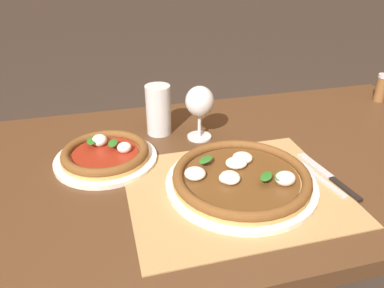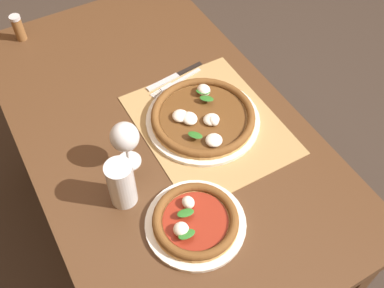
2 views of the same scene
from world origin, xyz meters
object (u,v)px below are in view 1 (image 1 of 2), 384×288
object	(u,v)px
pizza_near	(241,178)
pepper_shaker	(381,88)
pizza_far	(106,155)
knife	(328,175)
wine_glass	(200,104)
fork	(314,174)
pint_glass	(159,111)

from	to	relation	value
pizza_near	pepper_shaker	size ratio (longest dim) A/B	3.58
pizza_near	pizza_far	world-z (taller)	pizza_near
pizza_far	knife	xyz separation A→B (m)	(0.51, -0.21, -0.01)
pizza_far	wine_glass	size ratio (longest dim) A/B	1.69
fork	pizza_near	bearing A→B (deg)	177.73
pizza_near	knife	distance (m)	0.22
pizza_far	pint_glass	world-z (taller)	pint_glass
knife	pepper_shaker	size ratio (longest dim) A/B	2.22
fork	pepper_shaker	bearing A→B (deg)	38.09
pizza_near	wine_glass	bearing A→B (deg)	95.70
pizza_near	wine_glass	world-z (taller)	wine_glass
pizza_far	fork	size ratio (longest dim) A/B	1.31
pint_glass	fork	distance (m)	0.46
pepper_shaker	fork	bearing A→B (deg)	-141.91
fork	knife	world-z (taller)	knife
pizza_near	fork	bearing A→B (deg)	-2.27
wine_glass	pint_glass	bearing A→B (deg)	149.82
pizza_far	pepper_shaker	world-z (taller)	pepper_shaker
wine_glass	pizza_far	bearing A→B (deg)	-166.51
pint_glass	knife	size ratio (longest dim) A/B	0.67
pizza_far	fork	distance (m)	0.52
pizza_near	knife	bearing A→B (deg)	-4.83
fork	wine_glass	bearing A→B (deg)	128.69
knife	fork	bearing A→B (deg)	159.39
pint_glass	pepper_shaker	xyz separation A→B (m)	(0.80, 0.05, -0.02)
pizza_near	pizza_far	size ratio (longest dim) A/B	1.33
pizza_far	pint_glass	xyz separation A→B (m)	(0.16, 0.13, 0.05)
pint_glass	wine_glass	bearing A→B (deg)	-30.18
pizza_far	knife	bearing A→B (deg)	-22.64
pizza_far	fork	world-z (taller)	pizza_far
pizza_near	fork	distance (m)	0.19
fork	knife	distance (m)	0.03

